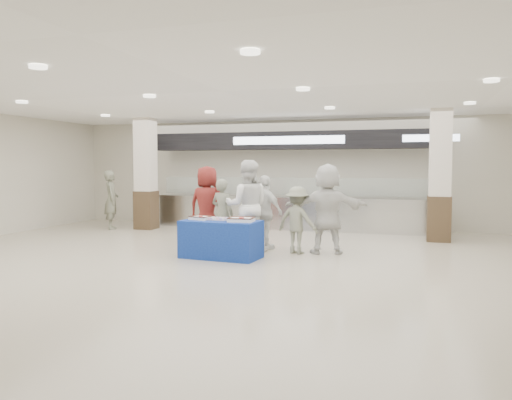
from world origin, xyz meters
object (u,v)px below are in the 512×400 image
(sheet_cake_left, at_px, (201,217))
(chef_short, at_px, (265,212))
(civilian_maroon, at_px, (207,206))
(soldier_bg, at_px, (111,200))
(display_table, at_px, (221,239))
(civilian_white, at_px, (327,209))
(sheet_cake_right, at_px, (241,219))
(soldier_b, at_px, (297,220))
(soldier_a, at_px, (222,213))
(cupcake_tray, at_px, (219,219))
(chef_tall, at_px, (247,206))

(sheet_cake_left, relative_size, chef_short, 0.28)
(civilian_maroon, xyz_separation_m, soldier_bg, (-3.76, 1.82, -0.07))
(display_table, height_order, civilian_maroon, civilian_maroon)
(display_table, distance_m, civilian_maroon, 1.80)
(civilian_white, distance_m, soldier_bg, 6.94)
(sheet_cake_right, relative_size, soldier_b, 0.35)
(soldier_a, bearing_deg, display_table, 125.54)
(civilian_white, height_order, soldier_bg, civilian_white)
(civilian_maroon, height_order, chef_short, civilian_maroon)
(civilian_maroon, distance_m, soldier_b, 2.32)
(display_table, bearing_deg, soldier_bg, 149.99)
(civilian_maroon, relative_size, soldier_bg, 1.08)
(civilian_white, bearing_deg, soldier_b, 2.68)
(soldier_b, bearing_deg, civilian_maroon, 4.39)
(cupcake_tray, distance_m, civilian_maroon, 1.66)
(civilian_white, bearing_deg, civilian_maroon, -21.67)
(display_table, distance_m, chef_tall, 1.15)
(chef_tall, xyz_separation_m, civilian_white, (1.70, 0.19, -0.04))
(display_table, relative_size, sheet_cake_left, 3.34)
(soldier_b, bearing_deg, soldier_a, 7.47)
(display_table, xyz_separation_m, chef_tall, (0.24, 0.94, 0.61))
(soldier_bg, bearing_deg, chef_short, -143.40)
(civilian_maroon, bearing_deg, soldier_a, 157.77)
(cupcake_tray, height_order, chef_tall, chef_tall)
(cupcake_tray, bearing_deg, chef_tall, 72.21)
(chef_short, xyz_separation_m, civilian_white, (1.41, -0.16, 0.13))
(sheet_cake_left, xyz_separation_m, civilian_maroon, (-0.45, 1.40, 0.12))
(sheet_cake_right, relative_size, civilian_maroon, 0.27)
(sheet_cake_left, relative_size, civilian_white, 0.25)
(sheet_cake_left, height_order, civilian_maroon, civilian_maroon)
(soldier_a, distance_m, soldier_b, 1.82)
(display_table, xyz_separation_m, soldier_bg, (-4.66, 3.27, 0.47))
(sheet_cake_left, bearing_deg, chef_tall, 52.13)
(display_table, bearing_deg, sheet_cake_right, -3.54)
(soldier_b, bearing_deg, cupcake_tray, 50.11)
(display_table, height_order, chef_short, chef_short)
(chef_tall, distance_m, soldier_b, 1.14)
(soldier_a, distance_m, chef_short, 0.98)
(soldier_b, bearing_deg, civilian_white, -144.90)
(sheet_cake_right, distance_m, soldier_a, 1.60)
(soldier_a, xyz_separation_m, civilian_white, (2.39, -0.12, 0.17))
(chef_short, bearing_deg, soldier_b, -178.81)
(chef_tall, relative_size, chef_short, 1.20)
(civilian_maroon, xyz_separation_m, chef_short, (1.43, -0.17, -0.10))
(sheet_cake_left, height_order, sheet_cake_right, sheet_cake_right)
(cupcake_tray, relative_size, soldier_b, 0.28)
(cupcake_tray, height_order, civilian_white, civilian_white)
(soldier_a, height_order, civilian_white, civilian_white)
(cupcake_tray, distance_m, soldier_a, 1.28)
(sheet_cake_right, height_order, soldier_a, soldier_a)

